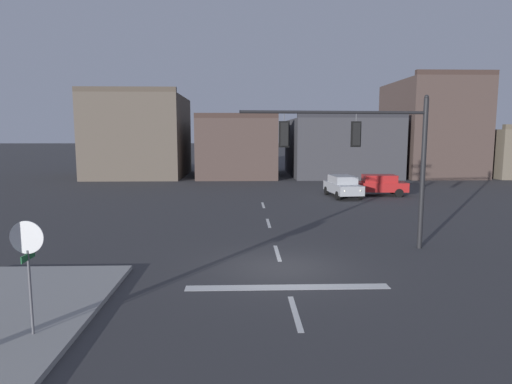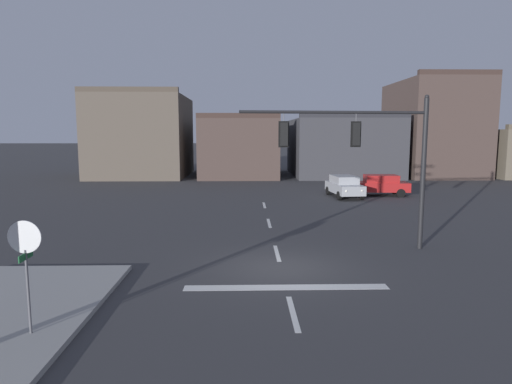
{
  "view_description": "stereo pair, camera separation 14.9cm",
  "coord_description": "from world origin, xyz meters",
  "views": [
    {
      "loc": [
        -1.42,
        -15.34,
        4.79
      ],
      "look_at": [
        -0.8,
        3.9,
        2.24
      ],
      "focal_mm": 31.15,
      "sensor_mm": 36.0,
      "label": 1
    },
    {
      "loc": [
        -1.27,
        -15.35,
        4.79
      ],
      "look_at": [
        -0.8,
        3.9,
        2.24
      ],
      "focal_mm": 31.15,
      "sensor_mm": 36.0,
      "label": 2
    }
  ],
  "objects": [
    {
      "name": "car_lot_nearside",
      "position": [
        6.2,
        17.68,
        0.86
      ],
      "size": [
        2.24,
        4.58,
        1.61
      ],
      "color": "#9EA0A5",
      "rests_on": "ground"
    },
    {
      "name": "stop_sign",
      "position": [
        -6.3,
        -5.35,
        2.14
      ],
      "size": [
        0.76,
        0.64,
        2.83
      ],
      "color": "#56565B",
      "rests_on": "ground"
    },
    {
      "name": "stop_bar_paint",
      "position": [
        0.0,
        -2.0,
        0.0
      ],
      "size": [
        6.4,
        0.5,
        0.01
      ],
      "primitive_type": "cube",
      "color": "silver",
      "rests_on": "ground"
    },
    {
      "name": "building_row",
      "position": [
        7.06,
        35.1,
        3.96
      ],
      "size": [
        52.58,
        12.82,
        11.05
      ],
      "color": "brown",
      "rests_on": "ground"
    },
    {
      "name": "car_lot_middle",
      "position": [
        9.09,
        18.38,
        0.86
      ],
      "size": [
        4.55,
        2.17,
        1.61
      ],
      "color": "#A81E1E",
      "rests_on": "ground"
    },
    {
      "name": "ground_plane",
      "position": [
        0.0,
        0.0,
        0.0
      ],
      "size": [
        400.0,
        400.0,
        0.0
      ],
      "primitive_type": "plane",
      "color": "#353538"
    },
    {
      "name": "signal_mast_near_side",
      "position": [
        3.74,
        2.43,
        4.21
      ],
      "size": [
        7.63,
        0.81,
        6.33
      ],
      "color": "black",
      "rests_on": "ground"
    },
    {
      "name": "lane_centreline",
      "position": [
        0.0,
        2.0,
        0.0
      ],
      "size": [
        0.16,
        26.4,
        0.01
      ],
      "color": "silver",
      "rests_on": "ground"
    }
  ]
}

